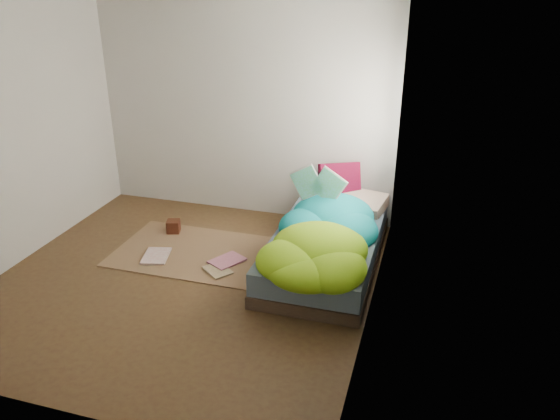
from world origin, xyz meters
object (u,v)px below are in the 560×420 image
at_px(bed, 326,248).
at_px(wooden_box, 173,226).
at_px(open_book, 318,175).
at_px(floor_book_a, 144,256).
at_px(pillow_magenta, 340,183).
at_px(floor_book_b, 219,257).

xyz_separation_m(bed, wooden_box, (-1.78, 0.19, -0.09)).
bearing_deg(wooden_box, bed, -6.06).
distance_m(open_book, wooden_box, 1.77).
bearing_deg(open_book, wooden_box, -170.47).
xyz_separation_m(open_book, floor_book_a, (-1.63, -0.71, -0.80)).
bearing_deg(pillow_magenta, floor_book_b, -159.87).
bearing_deg(bed, open_book, 121.72).
height_order(bed, wooden_box, bed).
relative_size(bed, floor_book_b, 6.02).
height_order(floor_book_a, floor_book_b, floor_book_b).
relative_size(floor_book_a, floor_book_b, 1.04).
distance_m(wooden_box, floor_book_b, 0.84).
relative_size(bed, floor_book_a, 5.81).
distance_m(bed, floor_book_b, 1.09).
bearing_deg(floor_book_a, wooden_box, 73.50).
xyz_separation_m(bed, open_book, (-0.17, 0.28, 0.66)).
bearing_deg(open_book, floor_book_b, -143.71).
bearing_deg(floor_book_b, bed, 41.68).
distance_m(pillow_magenta, floor_book_b, 1.55).
bearing_deg(pillow_magenta, open_book, -129.65).
relative_size(pillow_magenta, wooden_box, 3.20).
bearing_deg(wooden_box, floor_book_b, -30.20).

